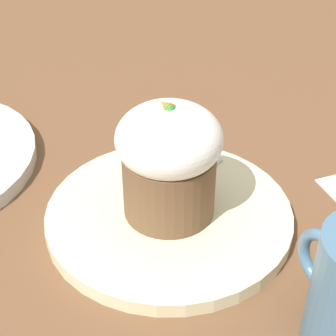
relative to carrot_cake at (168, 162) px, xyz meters
name	(u,v)px	position (x,y,z in m)	size (l,w,h in m)	color
ground_plane	(169,221)	(0.00, 0.00, -0.07)	(4.00, 4.00, 0.00)	brown
dessert_plate	(169,215)	(0.00, 0.00, -0.07)	(0.24, 0.24, 0.01)	beige
carrot_cake	(168,162)	(0.00, 0.00, 0.00)	(0.10, 0.10, 0.12)	brown
spoon	(175,190)	(0.02, -0.02, -0.06)	(0.06, 0.11, 0.01)	silver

